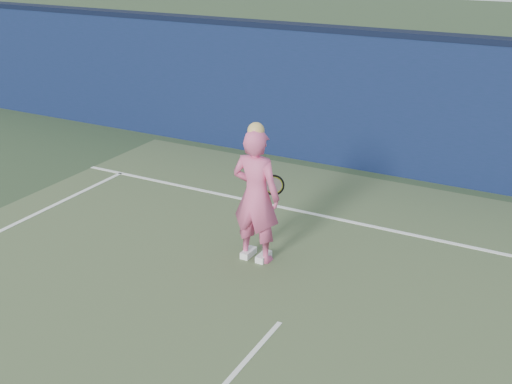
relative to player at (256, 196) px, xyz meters
The scene contains 5 objects.
ground 2.65m from the player, 66.27° to the right, with size 80.00×80.00×0.00m, color #2B3A24.
backstop_wall 4.36m from the player, 76.76° to the left, with size 24.00×0.40×2.50m, color #0C1938.
wall_cap 4.64m from the player, 76.76° to the left, with size 24.00×0.42×0.10m, color black.
player is the anchor object (origin of this frame).
racket 0.46m from the player, 89.52° to the left, with size 0.57×0.16×0.31m.
Camera 1 is at (2.74, -4.68, 4.23)m, focal length 45.00 mm.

